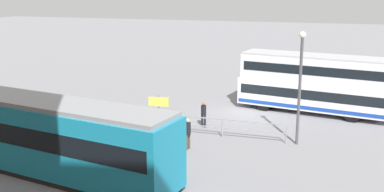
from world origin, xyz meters
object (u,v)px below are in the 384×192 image
info_sign (159,107)px  pedestrian_near_railing (204,113)px  double_decker_bus (314,84)px  tram_yellow (32,132)px  street_lamp (300,79)px  pedestrian_crossing (188,132)px

info_sign → pedestrian_near_railing: bearing=-143.5°
double_decker_bus → tram_yellow: size_ratio=0.68×
info_sign → street_lamp: (-7.99, -0.14, 2.09)m
pedestrian_near_railing → pedestrian_crossing: bearing=93.4°
pedestrian_near_railing → pedestrian_crossing: size_ratio=0.93×
pedestrian_near_railing → street_lamp: bearing=164.9°
tram_yellow → info_sign: 7.89m
street_lamp → tram_yellow: bearing=31.4°
double_decker_bus → pedestrian_near_railing: (6.25, 5.37, -1.11)m
double_decker_bus → pedestrian_near_railing: bearing=40.7°
tram_yellow → pedestrian_crossing: size_ratio=9.04×
tram_yellow → info_sign: tram_yellow is taller
double_decker_bus → street_lamp: 7.12m
pedestrian_near_railing → street_lamp: 6.53m
pedestrian_near_railing → pedestrian_crossing: 4.03m
pedestrian_near_railing → info_sign: (2.27, 1.68, 0.65)m
pedestrian_near_railing → double_decker_bus: bearing=-139.3°
pedestrian_near_railing → info_sign: bearing=36.5°
street_lamp → double_decker_bus: bearing=-94.4°
info_sign → tram_yellow: bearing=62.2°
double_decker_bus → pedestrian_near_railing: double_decker_bus is taller
pedestrian_near_railing → info_sign: info_sign is taller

